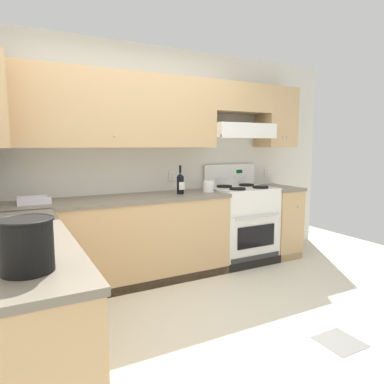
{
  "coord_description": "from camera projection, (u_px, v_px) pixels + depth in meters",
  "views": [
    {
      "loc": [
        -1.25,
        -2.22,
        1.44
      ],
      "look_at": [
        0.3,
        0.7,
        1.0
      ],
      "focal_mm": 32.68,
      "sensor_mm": 36.0,
      "label": 1
    }
  ],
  "objects": [
    {
      "name": "floor_accent_tile",
      "position": [
        340.0,
        342.0,
        2.58
      ],
      "size": [
        0.3,
        0.3,
        0.01
      ],
      "primitive_type": "cube",
      "color": "slate",
      "rests_on": "ground_plane"
    },
    {
      "name": "wine_bottle",
      "position": [
        180.0,
        183.0,
        3.84
      ],
      "size": [
        0.08,
        0.08,
        0.32
      ],
      "color": "black",
      "rests_on": "counter_back_run"
    },
    {
      "name": "bowl",
      "position": [
        34.0,
        201.0,
        3.23
      ],
      "size": [
        0.29,
        0.21,
        0.06
      ],
      "color": "silver",
      "rests_on": "counter_back_run"
    },
    {
      "name": "wall_back",
      "position": [
        165.0,
        142.0,
        4.04
      ],
      "size": [
        4.68,
        0.57,
        2.55
      ],
      "color": "silver",
      "rests_on": "ground_plane"
    },
    {
      "name": "bucket",
      "position": [
        27.0,
        244.0,
        1.47
      ],
      "size": [
        0.23,
        0.23,
        0.23
      ],
      "color": "black",
      "rests_on": "counter_left_run"
    },
    {
      "name": "counter_left_run",
      "position": [
        18.0,
        314.0,
        2.07
      ],
      "size": [
        0.63,
        1.91,
        0.91
      ],
      "color": "tan",
      "rests_on": "ground_plane"
    },
    {
      "name": "ground_plane",
      "position": [
        200.0,
        332.0,
        2.72
      ],
      "size": [
        7.04,
        7.04,
        0.0
      ],
      "primitive_type": "plane",
      "color": "beige"
    },
    {
      "name": "stove",
      "position": [
        241.0,
        223.0,
        4.35
      ],
      "size": [
        0.76,
        0.62,
        1.2
      ],
      "color": "white",
      "rests_on": "ground_plane"
    },
    {
      "name": "counter_back_run",
      "position": [
        141.0,
        239.0,
        3.73
      ],
      "size": [
        3.6,
        0.65,
        0.91
      ],
      "color": "tan",
      "rests_on": "ground_plane"
    },
    {
      "name": "paper_towel_roll",
      "position": [
        209.0,
        186.0,
        4.02
      ],
      "size": [
        0.13,
        0.13,
        0.13
      ],
      "color": "white",
      "rests_on": "counter_back_run"
    }
  ]
}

